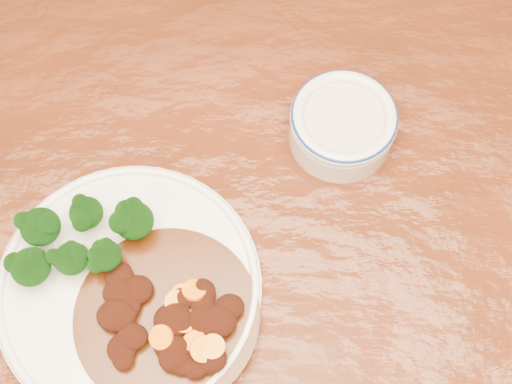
{
  "coord_description": "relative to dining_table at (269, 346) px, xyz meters",
  "views": [
    {
      "loc": [
        -0.03,
        -0.17,
        1.51
      ],
      "look_at": [
        -0.01,
        0.15,
        0.77
      ],
      "focal_mm": 50.0,
      "sensor_mm": 36.0,
      "label": 1
    }
  ],
  "objects": [
    {
      "name": "dinner_plate",
      "position": [
        -0.15,
        0.06,
        0.09
      ],
      "size": [
        0.29,
        0.29,
        0.02
      ],
      "rotation": [
        0.0,
        0.0,
        0.16
      ],
      "color": "silver",
      "rests_on": "dining_table"
    },
    {
      "name": "dip_bowl",
      "position": [
        0.1,
        0.23,
        0.11
      ],
      "size": [
        0.13,
        0.13,
        0.06
      ],
      "rotation": [
        0.0,
        0.0,
        0.18
      ],
      "color": "silver",
      "rests_on": "dining_table"
    },
    {
      "name": "broccoli_florets",
      "position": [
        -0.2,
        0.1,
        0.12
      ],
      "size": [
        0.15,
        0.1,
        0.05
      ],
      "color": "#81A455",
      "rests_on": "dinner_plate"
    },
    {
      "name": "dining_table",
      "position": [
        0.0,
        0.0,
        0.0
      ],
      "size": [
        1.56,
        1.0,
        0.75
      ],
      "rotation": [
        0.0,
        0.0,
        -0.07
      ],
      "color": "#5D2310",
      "rests_on": "ground"
    },
    {
      "name": "mince_stew",
      "position": [
        -0.11,
        0.01,
        0.1
      ],
      "size": [
        0.2,
        0.2,
        0.03
      ],
      "color": "#441E07",
      "rests_on": "dinner_plate"
    }
  ]
}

